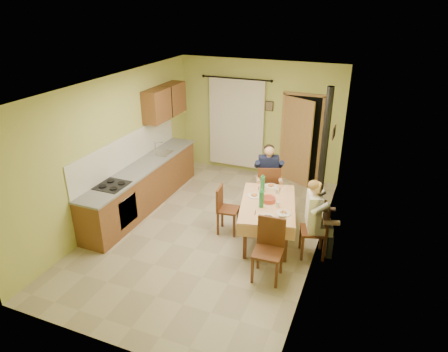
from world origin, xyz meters
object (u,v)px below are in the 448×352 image
at_px(dining_table, 267,221).
at_px(man_right, 315,210).
at_px(man_far, 268,171).
at_px(chair_right, 313,240).
at_px(chair_left, 227,218).
at_px(chair_near, 267,262).
at_px(stove_flue, 320,186).
at_px(chair_far, 267,197).

bearing_deg(dining_table, man_right, -25.50).
distance_m(dining_table, man_far, 1.25).
relative_size(chair_right, man_far, 0.70).
bearing_deg(chair_left, chair_near, 39.72).
bearing_deg(man_far, dining_table, -95.20).
distance_m(chair_near, stove_flue, 1.77).
distance_m(man_far, man_right, 1.75).
bearing_deg(chair_far, stove_flue, -49.81).
distance_m(chair_far, chair_right, 1.74).
relative_size(dining_table, chair_near, 1.75).
bearing_deg(chair_right, man_right, 90.00).
xyz_separation_m(chair_far, stove_flue, (1.12, -0.61, 0.73)).
height_order(chair_near, man_far, man_far).
relative_size(dining_table, man_far, 1.26).
bearing_deg(man_far, stove_flue, -50.26).
relative_size(chair_near, stove_flue, 0.36).
bearing_deg(man_right, chair_far, 25.91).
distance_m(man_right, stove_flue, 0.68).
bearing_deg(stove_flue, man_far, 150.94).
xyz_separation_m(chair_far, chair_right, (1.19, -1.27, -0.00)).
distance_m(chair_left, man_right, 1.74).
xyz_separation_m(chair_left, man_right, (1.63, -0.15, 0.59)).
bearing_deg(chair_near, chair_far, -76.89).
bearing_deg(man_right, stove_flue, -12.46).
height_order(chair_right, chair_left, chair_right).
height_order(chair_near, chair_right, chair_near).
bearing_deg(stove_flue, chair_left, -162.04).
relative_size(dining_table, man_right, 1.26).
bearing_deg(chair_near, chair_left, -46.66).
xyz_separation_m(dining_table, chair_right, (0.88, -0.18, -0.09)).
bearing_deg(chair_near, stove_flue, -111.04).
height_order(dining_table, chair_left, chair_left).
bearing_deg(chair_far, man_far, 90.00).
height_order(man_right, stove_flue, stove_flue).
xyz_separation_m(chair_near, stove_flue, (0.49, 1.54, 0.73)).
distance_m(dining_table, man_right, 1.01).
bearing_deg(chair_right, chair_far, 26.32).
relative_size(dining_table, chair_far, 1.72).
relative_size(chair_right, stove_flue, 0.35).
bearing_deg(man_right, chair_left, 68.01).
distance_m(chair_right, stove_flue, 0.99).
bearing_deg(chair_far, chair_right, -68.12).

